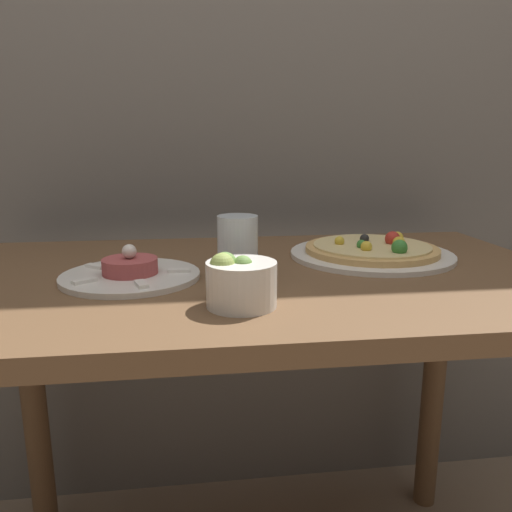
% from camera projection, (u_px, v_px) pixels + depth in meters
% --- Properties ---
extents(back_wall, '(8.00, 0.05, 2.60)m').
position_uv_depth(back_wall, '(235.00, 34.00, 1.29)').
color(back_wall, slate).
rests_on(back_wall, ground_plane).
extents(dining_table, '(1.18, 0.70, 0.79)m').
position_uv_depth(dining_table, '(260.00, 333.00, 0.97)').
color(dining_table, brown).
rests_on(dining_table, ground_plane).
extents(pizza_plate, '(0.34, 0.34, 0.05)m').
position_uv_depth(pizza_plate, '(372.00, 251.00, 1.06)').
color(pizza_plate, silver).
rests_on(pizza_plate, dining_table).
extents(tartare_plate, '(0.25, 0.25, 0.06)m').
position_uv_depth(tartare_plate, '(130.00, 273.00, 0.89)').
color(tartare_plate, silver).
rests_on(tartare_plate, dining_table).
extents(small_bowl, '(0.11, 0.11, 0.08)m').
position_uv_depth(small_bowl, '(239.00, 281.00, 0.74)').
color(small_bowl, silver).
rests_on(small_bowl, dining_table).
extents(drinking_glass, '(0.07, 0.07, 0.11)m').
position_uv_depth(drinking_glass, '(238.00, 248.00, 0.88)').
color(drinking_glass, silver).
rests_on(drinking_glass, dining_table).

